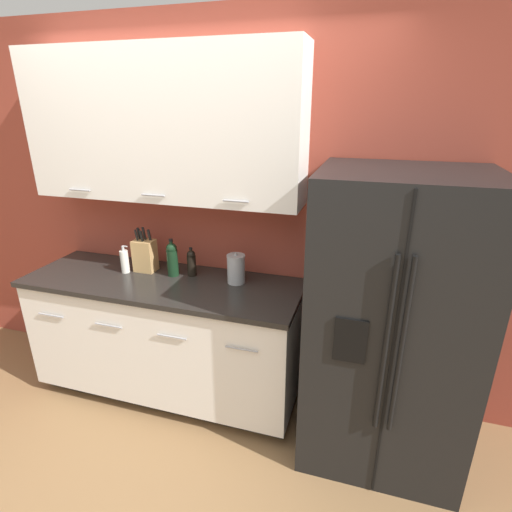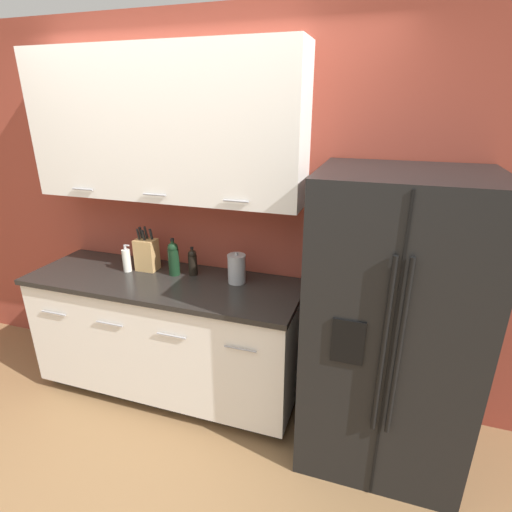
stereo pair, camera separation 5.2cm
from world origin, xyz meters
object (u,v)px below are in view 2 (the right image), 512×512
Objects in this scene: soap_dispenser at (127,260)px; steel_canister at (237,269)px; oil_bottle at (193,262)px; refrigerator at (390,325)px; knife_block at (147,254)px; wine_bottle at (174,258)px.

soap_dispenser is 0.81m from steel_canister.
steel_canister is (0.33, -0.02, 0.00)m from oil_bottle.
refrigerator is 1.70m from knife_block.
wine_bottle reaches higher than steel_canister.
refrigerator is 6.51× the size of wine_bottle.
refrigerator is 1.47m from wine_bottle.
knife_block is 1.21× the size of wine_bottle.
oil_bottle is (0.48, 0.09, 0.01)m from soap_dispenser.
knife_block is (-1.68, 0.18, 0.17)m from refrigerator.
refrigerator is at bearing -10.09° from steel_canister.
refrigerator is at bearing -8.47° from oil_bottle.
knife_block is 1.56× the size of oil_bottle.
soap_dispenser is at bearing -171.64° from wine_bottle.
steel_canister is at bearing 1.96° from wine_bottle.
knife_block reaches higher than oil_bottle.
refrigerator is at bearing -6.31° from wine_bottle.
wine_bottle is 1.26× the size of steel_canister.
wine_bottle is 0.46m from steel_canister.
soap_dispenser is at bearing -169.51° from oil_bottle.
soap_dispenser is (-0.35, -0.05, -0.04)m from wine_bottle.
soap_dispenser is at bearing -175.26° from steel_canister.
wine_bottle is (-1.45, 0.16, 0.17)m from refrigerator.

